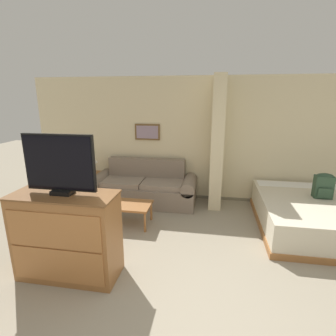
% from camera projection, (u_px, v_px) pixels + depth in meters
% --- Properties ---
extents(ground_plane, '(20.00, 20.00, 0.00)m').
position_uv_depth(ground_plane, '(195.00, 335.00, 2.49)').
color(ground_plane, gray).
extents(wall_back, '(7.71, 0.16, 2.60)m').
position_uv_depth(wall_back, '(208.00, 140.00, 5.55)').
color(wall_back, beige).
rests_on(wall_back, ground_plane).
extents(wall_partition_pillar, '(0.24, 0.63, 2.60)m').
position_uv_depth(wall_partition_pillar, '(217.00, 143.00, 5.16)').
color(wall_partition_pillar, beige).
rests_on(wall_partition_pillar, ground_plane).
extents(couch, '(2.21, 0.84, 0.89)m').
position_uv_depth(couch, '(144.00, 188.00, 5.57)').
color(couch, gray).
rests_on(couch, ground_plane).
extents(coffee_table, '(0.79, 0.53, 0.38)m').
position_uv_depth(coffee_table, '(128.00, 206.00, 4.57)').
color(coffee_table, '#996033').
rests_on(coffee_table, ground_plane).
extents(side_table, '(0.37, 0.37, 0.59)m').
position_uv_depth(side_table, '(91.00, 178.00, 5.74)').
color(side_table, '#996033').
rests_on(side_table, ground_plane).
extents(table_lamp, '(0.33, 0.33, 0.41)m').
position_uv_depth(table_lamp, '(90.00, 160.00, 5.63)').
color(table_lamp, tan).
rests_on(table_lamp, side_table).
extents(tv_dresser, '(1.25, 0.54, 1.09)m').
position_uv_depth(tv_dresser, '(67.00, 236.00, 3.20)').
color(tv_dresser, '#996033').
rests_on(tv_dresser, ground_plane).
extents(tv, '(0.85, 0.16, 0.71)m').
position_uv_depth(tv, '(60.00, 165.00, 2.97)').
color(tv, black).
rests_on(tv, tv_dresser).
extents(bed, '(1.66, 2.10, 0.52)m').
position_uv_depth(bed, '(310.00, 214.00, 4.44)').
color(bed, '#996033').
rests_on(bed, ground_plane).
extents(backpack, '(0.29, 0.19, 0.43)m').
position_uv_depth(backpack, '(324.00, 185.00, 4.42)').
color(backpack, '#2D4733').
rests_on(backpack, bed).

